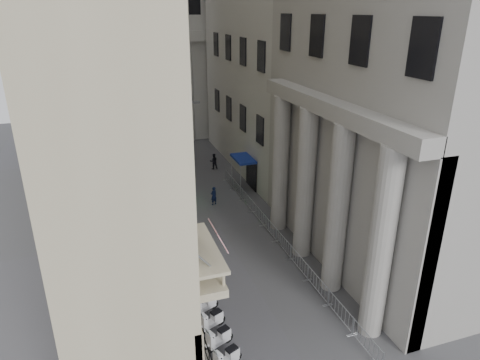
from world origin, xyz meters
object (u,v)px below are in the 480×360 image
object	(u,v)px
security_tent	(156,168)
pedestrian_b	(214,161)
street_lamp	(176,147)
pedestrian_a	(214,196)
info_kiosk	(173,192)

from	to	relation	value
security_tent	pedestrian_b	distance (m)	8.26
security_tent	street_lamp	world-z (taller)	street_lamp
security_tent	pedestrian_a	distance (m)	5.90
pedestrian_a	pedestrian_b	distance (m)	8.82
pedestrian_a	street_lamp	bearing A→B (deg)	-42.12
security_tent	info_kiosk	xyz separation A→B (m)	(1.04, -2.31, -1.54)
info_kiosk	pedestrian_b	xyz separation A→B (m)	(5.49, 7.09, -0.15)
street_lamp	info_kiosk	distance (m)	4.21
street_lamp	info_kiosk	size ratio (longest dim) A/B	4.43
info_kiosk	pedestrian_a	size ratio (longest dim) A/B	1.21
info_kiosk	security_tent	bearing A→B (deg)	113.06
street_lamp	pedestrian_b	size ratio (longest dim) A/B	5.20
street_lamp	pedestrian_a	xyz separation A→B (m)	(2.80, -0.97, -4.34)
street_lamp	info_kiosk	bearing A→B (deg)	111.20
security_tent	pedestrian_b	world-z (taller)	security_tent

